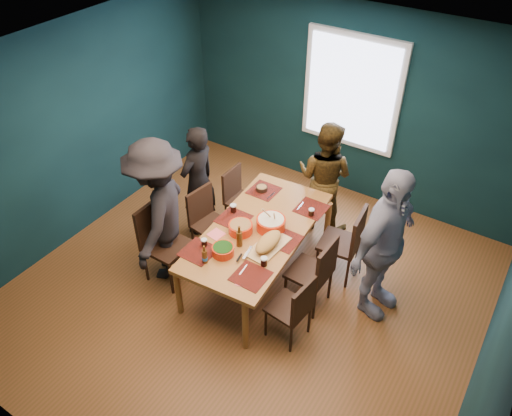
{
  "coord_description": "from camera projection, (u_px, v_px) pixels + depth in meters",
  "views": [
    {
      "loc": [
        2.24,
        -3.32,
        4.41
      ],
      "look_at": [
        -0.08,
        0.28,
        1.02
      ],
      "focal_mm": 35.0,
      "sensor_mm": 36.0,
      "label": 1
    }
  ],
  "objects": [
    {
      "name": "chair_left_far",
      "position": [
        238.0,
        194.0,
        6.54
      ],
      "size": [
        0.39,
        0.39,
        0.86
      ],
      "rotation": [
        0.0,
        0.0,
        -0.02
      ],
      "color": "black",
      "rests_on": "floor"
    },
    {
      "name": "bowl_salad",
      "position": [
        241.0,
        228.0,
        5.51
      ],
      "size": [
        0.27,
        0.27,
        0.11
      ],
      "color": "red",
      "rests_on": "dining_table"
    },
    {
      "name": "person_back",
      "position": [
        325.0,
        177.0,
        6.38
      ],
      "size": [
        0.77,
        0.61,
        1.54
      ],
      "primitive_type": "imported",
      "rotation": [
        0.0,
        0.0,
        3.18
      ],
      "color": "black",
      "rests_on": "floor"
    },
    {
      "name": "napkin_a",
      "position": [
        284.0,
        237.0,
        5.48
      ],
      "size": [
        0.18,
        0.18,
        0.0
      ],
      "primitive_type": "cube",
      "rotation": [
        0.0,
        0.0,
        0.31
      ],
      "color": "#FC6A70",
      "rests_on": "dining_table"
    },
    {
      "name": "chair_right_mid",
      "position": [
        317.0,
        270.0,
        5.38
      ],
      "size": [
        0.44,
        0.44,
        0.95
      ],
      "rotation": [
        0.0,
        0.0,
        -0.02
      ],
      "color": "black",
      "rests_on": "floor"
    },
    {
      "name": "person_right",
      "position": [
        384.0,
        245.0,
        5.14
      ],
      "size": [
        0.65,
        1.14,
        1.84
      ],
      "primitive_type": "imported",
      "rotation": [
        0.0,
        0.0,
        1.37
      ],
      "color": "white",
      "rests_on": "floor"
    },
    {
      "name": "room",
      "position": [
        262.0,
        185.0,
        5.2
      ],
      "size": [
        5.01,
        5.01,
        2.71
      ],
      "color": "brown",
      "rests_on": "ground"
    },
    {
      "name": "napkin_b",
      "position": [
        216.0,
        234.0,
        5.51
      ],
      "size": [
        0.18,
        0.18,
        0.0
      ],
      "primitive_type": "cube",
      "rotation": [
        0.0,
        0.0,
        -0.15
      ],
      "color": "#FC6A70",
      "rests_on": "dining_table"
    },
    {
      "name": "beer_bottle_b",
      "position": [
        239.0,
        238.0,
        5.31
      ],
      "size": [
        0.07,
        0.07,
        0.26
      ],
      "color": "#49280D",
      "rests_on": "dining_table"
    },
    {
      "name": "small_bowl",
      "position": [
        262.0,
        188.0,
        6.14
      ],
      "size": [
        0.15,
        0.15,
        0.06
      ],
      "color": "black",
      "rests_on": "dining_table"
    },
    {
      "name": "beer_bottle_a",
      "position": [
        205.0,
        256.0,
        5.12
      ],
      "size": [
        0.06,
        0.06,
        0.22
      ],
      "color": "#49280D",
      "rests_on": "dining_table"
    },
    {
      "name": "cola_glass_d",
      "position": [
        233.0,
        208.0,
        5.79
      ],
      "size": [
        0.07,
        0.07,
        0.1
      ],
      "color": "black",
      "rests_on": "dining_table"
    },
    {
      "name": "chair_right_far",
      "position": [
        348.0,
        239.0,
        5.74
      ],
      "size": [
        0.48,
        0.48,
        0.97
      ],
      "rotation": [
        0.0,
        0.0,
        0.11
      ],
      "color": "black",
      "rests_on": "floor"
    },
    {
      "name": "dining_table",
      "position": [
        258.0,
        234.0,
        5.63
      ],
      "size": [
        1.15,
        2.08,
        0.76
      ],
      "rotation": [
        0.0,
        0.0,
        0.08
      ],
      "color": "#AA6633",
      "rests_on": "floor"
    },
    {
      "name": "person_far_left",
      "position": [
        198.0,
        181.0,
        6.3
      ],
      "size": [
        0.41,
        0.59,
        1.53
      ],
      "primitive_type": "imported",
      "rotation": [
        0.0,
        0.0,
        4.64
      ],
      "color": "black",
      "rests_on": "floor"
    },
    {
      "name": "cola_glass_b",
      "position": [
        264.0,
        261.0,
        5.1
      ],
      "size": [
        0.07,
        0.07,
        0.1
      ],
      "color": "black",
      "rests_on": "dining_table"
    },
    {
      "name": "chair_left_mid",
      "position": [
        206.0,
        217.0,
        6.13
      ],
      "size": [
        0.46,
        0.46,
        0.9
      ],
      "rotation": [
        0.0,
        0.0,
        -0.15
      ],
      "color": "black",
      "rests_on": "floor"
    },
    {
      "name": "cutting_board",
      "position": [
        268.0,
        243.0,
        5.3
      ],
      "size": [
        0.33,
        0.66,
        0.14
      ],
      "rotation": [
        0.0,
        0.0,
        -0.09
      ],
      "color": "#DAAF75",
      "rests_on": "dining_table"
    },
    {
      "name": "chair_right_near",
      "position": [
        295.0,
        306.0,
        5.05
      ],
      "size": [
        0.43,
        0.43,
        0.85
      ],
      "rotation": [
        0.0,
        0.0,
        -0.11
      ],
      "color": "black",
      "rests_on": "floor"
    },
    {
      "name": "bowl_herbs",
      "position": [
        223.0,
        250.0,
        5.23
      ],
      "size": [
        0.24,
        0.24,
        0.1
      ],
      "color": "red",
      "rests_on": "dining_table"
    },
    {
      "name": "bowl_dumpling",
      "position": [
        271.0,
        223.0,
        5.55
      ],
      "size": [
        0.33,
        0.33,
        0.31
      ],
      "color": "red",
      "rests_on": "dining_table"
    },
    {
      "name": "person_near_left",
      "position": [
        159.0,
        212.0,
        5.59
      ],
      "size": [
        1.09,
        1.34,
        1.81
      ],
      "primitive_type": "imported",
      "rotation": [
        0.0,
        0.0,
        5.13
      ],
      "color": "black",
      "rests_on": "floor"
    },
    {
      "name": "cola_glass_c",
      "position": [
        311.0,
        212.0,
        5.74
      ],
      "size": [
        0.07,
        0.07,
        0.09
      ],
      "color": "black",
      "rests_on": "dining_table"
    },
    {
      "name": "cola_glass_a",
      "position": [
        204.0,
        242.0,
        5.34
      ],
      "size": [
        0.07,
        0.07,
        0.09
      ],
      "color": "black",
      "rests_on": "dining_table"
    },
    {
      "name": "napkin_c",
      "position": [
        243.0,
        282.0,
        4.95
      ],
      "size": [
        0.16,
        0.16,
        0.0
      ],
      "primitive_type": "cube",
      "rotation": [
        0.0,
        0.0,
        0.23
      ],
      "color": "#FC6A70",
      "rests_on": "dining_table"
    },
    {
      "name": "chair_left_near",
      "position": [
        160.0,
        237.0,
        5.74
      ],
      "size": [
        0.46,
        0.46,
        1.01
      ],
      "rotation": [
        0.0,
        0.0,
        -0.01
      ],
      "color": "black",
      "rests_on": "floor"
    }
  ]
}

